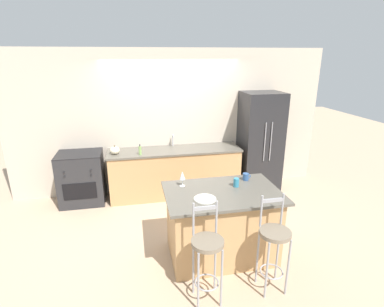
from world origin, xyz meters
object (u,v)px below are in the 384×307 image
(wine_glass, at_px, (182,176))
(coffee_mug, at_px, (246,177))
(refrigerator, at_px, (260,142))
(pumpkin_decoration, at_px, (115,150))
(oven_range, at_px, (82,178))
(bar_stool_near, at_px, (207,252))
(dinner_plate, at_px, (205,199))
(tumbler_cup, at_px, (236,182))
(bar_stool_far, at_px, (274,242))
(soap_bottle, at_px, (140,150))

(wine_glass, height_order, coffee_mug, wine_glass)
(refrigerator, relative_size, wine_glass, 9.35)
(refrigerator, relative_size, pumpkin_decoration, 11.17)
(oven_range, bearing_deg, bar_stool_near, -58.72)
(dinner_plate, xyz_separation_m, tumbler_cup, (0.49, 0.28, 0.05))
(bar_stool_far, relative_size, pumpkin_decoration, 6.61)
(pumpkin_decoration, relative_size, soap_bottle, 0.91)
(dinner_plate, bearing_deg, oven_range, 129.32)
(oven_range, relative_size, soap_bottle, 4.97)
(coffee_mug, bearing_deg, soap_bottle, 133.12)
(wine_glass, height_order, soap_bottle, wine_glass)
(refrigerator, distance_m, pumpkin_decoration, 2.75)
(tumbler_cup, bearing_deg, bar_stool_near, -125.45)
(tumbler_cup, bearing_deg, dinner_plate, -150.30)
(refrigerator, height_order, soap_bottle, refrigerator)
(dinner_plate, relative_size, coffee_mug, 2.37)
(oven_range, distance_m, coffee_mug, 3.01)
(wine_glass, relative_size, soap_bottle, 1.09)
(bar_stool_near, height_order, bar_stool_far, same)
(oven_range, distance_m, dinner_plate, 2.80)
(wine_glass, relative_size, tumbler_cup, 1.79)
(bar_stool_near, distance_m, pumpkin_decoration, 2.84)
(dinner_plate, distance_m, wine_glass, 0.50)
(bar_stool_far, distance_m, wine_glass, 1.38)
(oven_range, relative_size, pumpkin_decoration, 5.47)
(refrigerator, bearing_deg, wine_glass, -137.34)
(refrigerator, height_order, tumbler_cup, refrigerator)
(bar_stool_near, distance_m, coffee_mug, 1.35)
(wine_glass, bearing_deg, refrigerator, 42.66)
(refrigerator, distance_m, dinner_plate, 2.66)
(wine_glass, bearing_deg, oven_range, 132.34)
(bar_stool_near, bearing_deg, pumpkin_decoration, 111.19)
(wine_glass, bearing_deg, coffee_mug, 1.46)
(bar_stool_near, relative_size, wine_glass, 5.53)
(refrigerator, distance_m, bar_stool_near, 3.20)
(bar_stool_far, bearing_deg, tumbler_cup, 101.36)
(dinner_plate, bearing_deg, wine_glass, 114.59)
(dinner_plate, xyz_separation_m, coffee_mug, (0.69, 0.46, 0.04))
(refrigerator, height_order, bar_stool_far, refrigerator)
(oven_range, xyz_separation_m, coffee_mug, (2.44, -1.68, 0.51))
(dinner_plate, height_order, wine_glass, wine_glass)
(oven_range, xyz_separation_m, pumpkin_decoration, (0.62, -0.07, 0.50))
(soap_bottle, bearing_deg, bar_stool_near, -76.87)
(dinner_plate, relative_size, pumpkin_decoration, 1.58)
(wine_glass, height_order, tumbler_cup, wine_glass)
(bar_stool_far, distance_m, tumbler_cup, 0.92)
(coffee_mug, bearing_deg, refrigerator, 60.66)
(wine_glass, xyz_separation_m, soap_bottle, (-0.49, 1.50, -0.09))
(coffee_mug, xyz_separation_m, pumpkin_decoration, (-1.82, 1.60, -0.01))
(dinner_plate, height_order, pumpkin_decoration, pumpkin_decoration)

